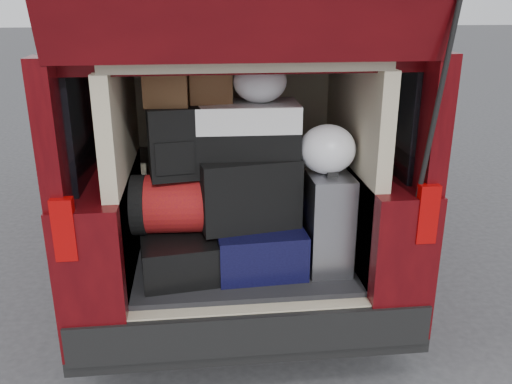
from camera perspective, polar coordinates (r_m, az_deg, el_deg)
ground at (r=3.36m, az=-0.99°, el=-17.09°), size 80.00×80.00×0.00m
minivan at (r=4.67m, az=-3.22°, el=6.05°), size 1.90×5.35×2.77m
load_floor at (r=3.44m, az=-1.46°, el=-10.67°), size 1.24×1.05×0.55m
black_hardshell at (r=3.12m, az=-8.22°, el=-6.11°), size 0.48×0.61×0.23m
navy_hardshell at (r=3.16m, az=0.09°, el=-5.24°), size 0.51×0.62×0.26m
silver_roller at (r=3.09m, az=7.45°, el=-2.98°), size 0.24×0.38×0.56m
red_duffel at (r=3.04m, az=-8.18°, el=-1.19°), size 0.51×0.35×0.32m
black_soft_case at (r=3.01m, az=-0.92°, el=0.15°), size 0.59×0.41×0.39m
backpack at (r=2.89m, az=-8.58°, el=5.07°), size 0.29×0.20×0.38m
twotone_duffel at (r=2.98m, az=-1.66°, el=6.67°), size 0.64×0.34×0.28m
grocery_sack_lower at (r=2.89m, az=-9.46°, el=10.95°), size 0.23×0.19×0.20m
grocery_sack_upper at (r=2.97m, az=-5.11°, el=11.59°), size 0.26×0.22×0.23m
plastic_bag_center at (r=2.94m, az=0.41°, el=11.59°), size 0.33×0.32×0.23m
plastic_bag_right at (r=2.96m, az=7.53°, el=4.49°), size 0.34×0.32×0.27m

